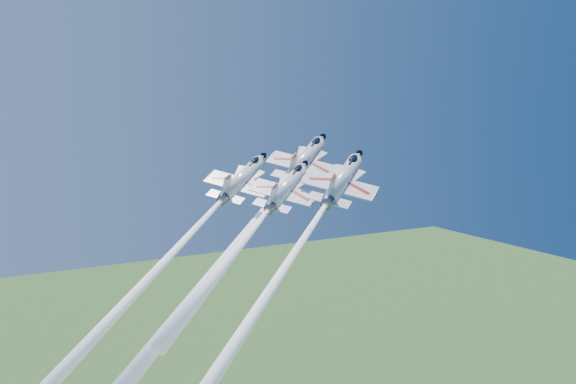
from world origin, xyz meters
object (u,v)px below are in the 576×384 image
jet_lead (253,224)px  jet_slot (253,230)px  jet_left (167,258)px  jet_right (282,273)px

jet_lead → jet_slot: 4.07m
jet_left → jet_right: jet_right is taller
jet_lead → jet_right: (-2.87, -13.11, -3.18)m
jet_left → jet_slot: size_ratio=1.74×
jet_lead → jet_right: 13.79m
jet_left → jet_lead: bearing=49.6°
jet_right → jet_lead: bearing=125.0°
jet_lead → jet_slot: bearing=-69.1°
jet_lead → jet_left: size_ratio=0.94×
jet_right → jet_slot: (1.05, 9.46, 3.22)m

